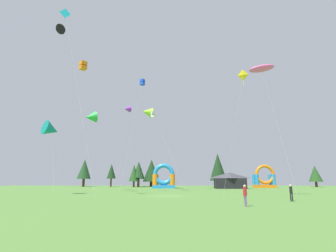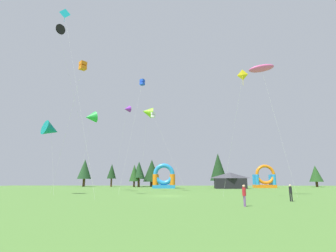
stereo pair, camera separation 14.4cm
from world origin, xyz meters
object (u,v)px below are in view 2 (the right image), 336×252
object	(u,v)px
kite_white_box	(153,115)
kite_lime_delta	(147,112)
kite_blue_box	(142,83)
kite_teal_delta	(51,130)
kite_purple_delta	(127,109)
kite_yellow_diamond	(242,76)
kite_pink_parafoil	(261,68)
inflatable_red_slide	(265,179)
kite_cyan_diamond	(65,16)
kite_green_delta	(91,117)
person_near_camera	(244,193)
kite_orange_box	(83,66)
kite_black_delta	(58,30)
inflatable_blue_arch	(164,179)
festival_tent	(230,181)
person_far_side	(291,191)

from	to	relation	value
kite_white_box	kite_lime_delta	bearing A→B (deg)	104.68
kite_blue_box	kite_teal_delta	bearing A→B (deg)	-154.97
kite_purple_delta	kite_yellow_diamond	distance (m)	23.66
kite_pink_parafoil	inflatable_red_slide	size ratio (longest dim) A/B	2.98
kite_cyan_diamond	kite_green_delta	bearing A→B (deg)	95.44
kite_green_delta	person_near_camera	bearing A→B (deg)	-50.12
kite_orange_box	kite_white_box	size ratio (longest dim) A/B	1.28
kite_blue_box	kite_lime_delta	bearing A→B (deg)	90.56
kite_blue_box	kite_teal_delta	world-z (taller)	kite_blue_box
person_near_camera	inflatable_red_slide	size ratio (longest dim) A/B	0.29
kite_black_delta	kite_teal_delta	world-z (taller)	kite_black_delta
kite_blue_box	kite_orange_box	xyz separation A→B (m)	(-7.24, -10.61, -1.55)
kite_teal_delta	inflatable_red_slide	distance (m)	54.87
kite_teal_delta	inflatable_blue_arch	world-z (taller)	kite_teal_delta
kite_purple_delta	inflatable_red_slide	distance (m)	43.45
kite_cyan_diamond	kite_pink_parafoil	distance (m)	28.57
kite_blue_box	kite_white_box	bearing A→B (deg)	53.85
kite_black_delta	kite_teal_delta	distance (m)	17.88
person_near_camera	inflatable_red_slide	distance (m)	52.01
kite_purple_delta	person_near_camera	bearing A→B (deg)	-58.04
kite_white_box	kite_black_delta	xyz separation A→B (m)	(-16.00, -7.81, 13.36)
festival_tent	kite_black_delta	bearing A→B (deg)	-142.51
kite_blue_box	person_far_side	distance (m)	31.04
kite_lime_delta	kite_blue_box	bearing A→B (deg)	-89.44
kite_blue_box	kite_green_delta	xyz separation A→B (m)	(-11.04, 5.30, -5.25)
kite_cyan_diamond	person_far_side	size ratio (longest dim) A/B	14.80
kite_pink_parafoil	kite_teal_delta	size ratio (longest dim) A/B	1.64
kite_purple_delta	inflatable_blue_arch	size ratio (longest dim) A/B	2.55
person_near_camera	kite_teal_delta	bearing A→B (deg)	-130.07
kite_white_box	inflatable_blue_arch	bearing A→B (deg)	86.46
kite_cyan_diamond	kite_blue_box	bearing A→B (deg)	54.82
kite_orange_box	inflatable_red_slide	size ratio (longest dim) A/B	3.07
kite_cyan_diamond	kite_teal_delta	size ratio (longest dim) A/B	2.27
kite_blue_box	kite_cyan_diamond	bearing A→B (deg)	-125.18
kite_teal_delta	festival_tent	bearing A→B (deg)	39.24
kite_green_delta	kite_purple_delta	bearing A→B (deg)	-24.14
kite_purple_delta	kite_black_delta	world-z (taller)	kite_black_delta
inflatable_blue_arch	festival_tent	size ratio (longest dim) A/B	0.84
kite_cyan_diamond	kite_white_box	bearing A→B (deg)	54.66
kite_blue_box	kite_black_delta	size ratio (longest dim) A/B	0.71
festival_tent	kite_orange_box	bearing A→B (deg)	-130.70
kite_yellow_diamond	person_near_camera	size ratio (longest dim) A/B	8.67
kite_black_delta	inflatable_red_slide	xyz separation A→B (m)	(44.31, 31.76, -25.41)
kite_purple_delta	festival_tent	world-z (taller)	kite_purple_delta
kite_white_box	inflatable_red_slide	world-z (taller)	kite_white_box
kite_yellow_diamond	festival_tent	world-z (taller)	kite_yellow_diamond
kite_teal_delta	person_near_camera	xyz separation A→B (m)	(25.08, -15.96, -8.73)
kite_purple_delta	person_far_side	bearing A→B (deg)	-41.39
kite_pink_parafoil	person_far_side	distance (m)	17.72
kite_cyan_diamond	festival_tent	xyz separation A→B (m)	(28.96, 33.86, -22.69)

